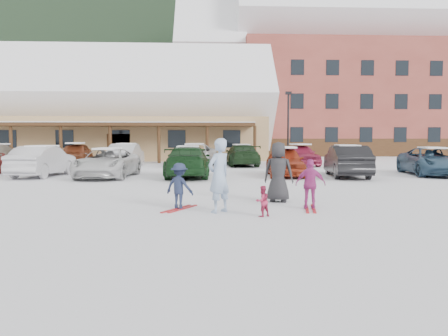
{
  "coord_description": "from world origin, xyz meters",
  "views": [
    {
      "loc": [
        -0.34,
        -11.98,
        1.91
      ],
      "look_at": [
        0.3,
        1.0,
        1.0
      ],
      "focal_mm": 35.0,
      "sensor_mm": 36.0,
      "label": 1
    }
  ],
  "objects_px": {
    "child_magenta": "(310,184)",
    "parked_car_9": "(126,155)",
    "alpine_hotel": "(330,79)",
    "parked_car_4": "(285,162)",
    "toddler_red": "(262,201)",
    "bystander_dark": "(278,172)",
    "parked_car_2": "(108,163)",
    "parked_car_8": "(76,155)",
    "lamp_post": "(288,121)",
    "parked_car_12": "(300,155)",
    "parked_car_5": "(347,161)",
    "parked_car_11": "(241,155)",
    "adult_skier": "(219,176)",
    "parked_car_3": "(188,162)",
    "parked_car_1": "(43,161)",
    "parked_car_6": "(432,161)",
    "child_navy": "(179,186)",
    "parked_car_10": "(195,155)",
    "day_lodge": "(106,115)"
  },
  "relations": [
    {
      "from": "parked_car_1",
      "to": "parked_car_5",
      "type": "distance_m",
      "value": 14.89
    },
    {
      "from": "adult_skier",
      "to": "parked_car_9",
      "type": "bearing_deg",
      "value": -116.27
    },
    {
      "from": "child_magenta",
      "to": "bystander_dark",
      "type": "relative_size",
      "value": 0.75
    },
    {
      "from": "lamp_post",
      "to": "bystander_dark",
      "type": "bearing_deg",
      "value": -101.78
    },
    {
      "from": "toddler_red",
      "to": "bystander_dark",
      "type": "xyz_separation_m",
      "value": [
        0.8,
        2.37,
        0.52
      ]
    },
    {
      "from": "child_magenta",
      "to": "parked_car_8",
      "type": "distance_m",
      "value": 21.32
    },
    {
      "from": "alpine_hotel",
      "to": "parked_car_2",
      "type": "distance_m",
      "value": 35.57
    },
    {
      "from": "child_magenta",
      "to": "parked_car_11",
      "type": "height_order",
      "value": "parked_car_11"
    },
    {
      "from": "parked_car_3",
      "to": "parked_car_4",
      "type": "height_order",
      "value": "parked_car_3"
    },
    {
      "from": "adult_skier",
      "to": "parked_car_1",
      "type": "bearing_deg",
      "value": -95.76
    },
    {
      "from": "parked_car_1",
      "to": "parked_car_12",
      "type": "height_order",
      "value": "parked_car_1"
    },
    {
      "from": "parked_car_4",
      "to": "parked_car_6",
      "type": "relative_size",
      "value": 0.84
    },
    {
      "from": "day_lodge",
      "to": "parked_car_3",
      "type": "distance_m",
      "value": 20.73
    },
    {
      "from": "alpine_hotel",
      "to": "parked_car_9",
      "type": "xyz_separation_m",
      "value": [
        -19.57,
        -21.34,
        -7.87
      ]
    },
    {
      "from": "alpine_hotel",
      "to": "parked_car_6",
      "type": "bearing_deg",
      "value": -95.98
    },
    {
      "from": "parked_car_6",
      "to": "parked_car_11",
      "type": "distance_m",
      "value": 11.89
    },
    {
      "from": "child_magenta",
      "to": "adult_skier",
      "type": "bearing_deg",
      "value": 20.78
    },
    {
      "from": "adult_skier",
      "to": "parked_car_5",
      "type": "xyz_separation_m",
      "value": [
        6.6,
        9.83,
        -0.18
      ]
    },
    {
      "from": "parked_car_8",
      "to": "adult_skier",
      "type": "bearing_deg",
      "value": -70.24
    },
    {
      "from": "toddler_red",
      "to": "parked_car_10",
      "type": "distance_m",
      "value": 18.67
    },
    {
      "from": "lamp_post",
      "to": "parked_car_12",
      "type": "distance_m",
      "value": 7.71
    },
    {
      "from": "parked_car_5",
      "to": "parked_car_9",
      "type": "xyz_separation_m",
      "value": [
        -11.97,
        7.79,
        -0.01
      ]
    },
    {
      "from": "alpine_hotel",
      "to": "child_navy",
      "type": "height_order",
      "value": "alpine_hotel"
    },
    {
      "from": "lamp_post",
      "to": "parked_car_5",
      "type": "xyz_separation_m",
      "value": [
        -0.18,
        -15.65,
        -2.51
      ]
    },
    {
      "from": "parked_car_1",
      "to": "parked_car_11",
      "type": "xyz_separation_m",
      "value": [
        10.46,
        7.48,
        -0.03
      ]
    },
    {
      "from": "parked_car_4",
      "to": "parked_car_8",
      "type": "relative_size",
      "value": 0.93
    },
    {
      "from": "parked_car_3",
      "to": "parked_car_11",
      "type": "xyz_separation_m",
      "value": [
        3.3,
        8.21,
        -0.02
      ]
    },
    {
      "from": "alpine_hotel",
      "to": "parked_car_4",
      "type": "relative_size",
      "value": 7.46
    },
    {
      "from": "bystander_dark",
      "to": "parked_car_10",
      "type": "bearing_deg",
      "value": -61.44
    },
    {
      "from": "parked_car_3",
      "to": "parked_car_4",
      "type": "bearing_deg",
      "value": -174.96
    },
    {
      "from": "parked_car_11",
      "to": "parked_car_12",
      "type": "xyz_separation_m",
      "value": [
        4.0,
        -0.04,
        0.01
      ]
    },
    {
      "from": "child_magenta",
      "to": "parked_car_9",
      "type": "xyz_separation_m",
      "value": [
        -7.83,
        17.22,
        0.09
      ]
    },
    {
      "from": "parked_car_1",
      "to": "child_magenta",
      "type": "bearing_deg",
      "value": 142.18
    },
    {
      "from": "parked_car_3",
      "to": "parked_car_11",
      "type": "bearing_deg",
      "value": -110.59
    },
    {
      "from": "bystander_dark",
      "to": "parked_car_6",
      "type": "bearing_deg",
      "value": -118.05
    },
    {
      "from": "alpine_hotel",
      "to": "parked_car_2",
      "type": "relative_size",
      "value": 6.28
    },
    {
      "from": "lamp_post",
      "to": "parked_car_4",
      "type": "relative_size",
      "value": 1.36
    },
    {
      "from": "parked_car_10",
      "to": "parked_car_3",
      "type": "bearing_deg",
      "value": -81.55
    },
    {
      "from": "child_magenta",
      "to": "parked_car_3",
      "type": "xyz_separation_m",
      "value": [
        -3.57,
        9.65,
        0.07
      ]
    },
    {
      "from": "child_magenta",
      "to": "parked_car_5",
      "type": "distance_m",
      "value": 10.3
    },
    {
      "from": "bystander_dark",
      "to": "parked_car_11",
      "type": "bearing_deg",
      "value": -72.44
    },
    {
      "from": "bystander_dark",
      "to": "parked_car_10",
      "type": "height_order",
      "value": "bystander_dark"
    },
    {
      "from": "parked_car_8",
      "to": "parked_car_9",
      "type": "bearing_deg",
      "value": -19.49
    },
    {
      "from": "parked_car_4",
      "to": "parked_car_9",
      "type": "relative_size",
      "value": 0.92
    },
    {
      "from": "parked_car_2",
      "to": "parked_car_11",
      "type": "xyz_separation_m",
      "value": [
        7.16,
        8.21,
        0.02
      ]
    },
    {
      "from": "child_navy",
      "to": "parked_car_10",
      "type": "distance_m",
      "value": 17.38
    },
    {
      "from": "parked_car_5",
      "to": "parked_car_12",
      "type": "relative_size",
      "value": 1.08
    },
    {
      "from": "day_lodge",
      "to": "bystander_dark",
      "type": "height_order",
      "value": "day_lodge"
    },
    {
      "from": "lamp_post",
      "to": "child_navy",
      "type": "bearing_deg",
      "value": -107.39
    },
    {
      "from": "child_navy",
      "to": "parked_car_3",
      "type": "xyz_separation_m",
      "value": [
        -0.08,
        9.51,
        0.12
      ]
    }
  ]
}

